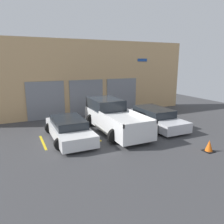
{
  "coord_description": "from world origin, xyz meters",
  "views": [
    {
      "loc": [
        -5.4,
        -12.78,
        4.07
      ],
      "look_at": [
        0.0,
        -1.2,
        1.1
      ],
      "focal_mm": 35.0,
      "sensor_mm": 36.0,
      "label": 1
    }
  ],
  "objects_px": {
    "sedan_side": "(154,118)",
    "sedan_white": "(69,129)",
    "pickup_truck": "(113,117)",
    "traffic_cone": "(209,146)"
  },
  "relations": [
    {
      "from": "pickup_truck",
      "to": "sedan_white",
      "type": "relative_size",
      "value": 1.23
    },
    {
      "from": "sedan_white",
      "to": "sedan_side",
      "type": "bearing_deg",
      "value": 0.05
    },
    {
      "from": "sedan_side",
      "to": "sedan_white",
      "type": "bearing_deg",
      "value": -179.95
    },
    {
      "from": "traffic_cone",
      "to": "sedan_white",
      "type": "bearing_deg",
      "value": 140.69
    },
    {
      "from": "sedan_white",
      "to": "sedan_side",
      "type": "xyz_separation_m",
      "value": [
        5.54,
        0.01,
        0.02
      ]
    },
    {
      "from": "sedan_white",
      "to": "sedan_side",
      "type": "height_order",
      "value": "sedan_side"
    },
    {
      "from": "sedan_side",
      "to": "traffic_cone",
      "type": "relative_size",
      "value": 8.67
    },
    {
      "from": "sedan_white",
      "to": "sedan_side",
      "type": "distance_m",
      "value": 5.54
    },
    {
      "from": "pickup_truck",
      "to": "sedan_side",
      "type": "height_order",
      "value": "pickup_truck"
    },
    {
      "from": "sedan_white",
      "to": "pickup_truck",
      "type": "bearing_deg",
      "value": 6.19
    }
  ]
}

